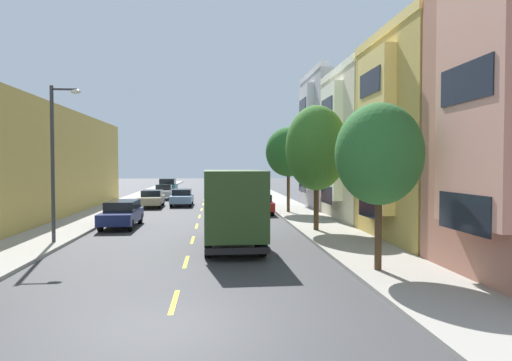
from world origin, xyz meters
name	(u,v)px	position (x,y,z in m)	size (l,w,h in m)	color
ground_plane	(203,206)	(0.00, 30.00, 0.00)	(160.00, 160.00, 0.00)	#38383A
sidewalk_left	(113,208)	(-7.10, 28.00, 0.07)	(3.20, 120.00, 0.14)	#A39E93
sidewalk_right	(288,207)	(7.10, 28.00, 0.07)	(3.20, 120.00, 0.14)	#A39E93
lane_centerline_dashes	(201,213)	(0.00, 24.50, 0.00)	(0.14, 47.20, 0.01)	yellow
townhouse_second_mustard	(501,141)	(14.49, 10.64, 4.71)	(12.41, 7.97, 9.83)	tan
townhouse_third_cream	(422,148)	(14.45, 18.81, 4.65)	(12.33, 7.97, 9.71)	beige
townhouse_fourth_dove_grey	(390,143)	(15.49, 26.98, 5.35)	(14.39, 7.97, 11.11)	#A8A8AD
street_tree_nearest	(379,154)	(6.40, 4.54, 3.93)	(2.86, 2.86, 5.47)	#47331E
street_tree_second	(316,148)	(6.40, 13.90, 4.46)	(3.26, 3.26, 6.57)	#47331E
street_tree_third	(288,152)	(6.40, 23.25, 4.50)	(3.31, 3.31, 6.17)	#47331E
street_lamp	(56,152)	(-5.95, 11.12, 4.15)	(1.35, 0.28, 6.93)	#38383D
delivery_box_truck	(232,204)	(1.81, 9.91, 1.89)	(2.56, 7.10, 3.35)	#2D471E
parked_wagon_orange	(249,192)	(4.46, 36.17, 0.80)	(1.93, 4.74, 1.50)	orange
parked_wagon_charcoal	(240,186)	(4.25, 49.56, 0.80)	(1.85, 4.71, 1.50)	#333338
parked_suv_teal	(168,187)	(-4.47, 45.13, 0.99)	(1.98, 4.81, 1.93)	#195B60
parked_wagon_burgundy	(253,196)	(4.40, 30.15, 0.80)	(1.93, 4.74, 1.50)	maroon
parked_hatchback_white	(243,190)	(4.24, 41.97, 0.76)	(1.81, 4.03, 1.50)	silver
parked_sedan_champagne	(152,198)	(-4.21, 29.27, 0.75)	(1.90, 4.54, 1.43)	tan
parked_sedan_red	(259,203)	(4.28, 23.47, 0.75)	(1.81, 4.50, 1.43)	#AD1E1E
parked_wagon_navy	(122,213)	(-4.25, 16.89, 0.80)	(1.84, 4.71, 1.50)	navy
parked_hatchback_silver	(164,192)	(-4.22, 38.27, 0.76)	(1.82, 4.03, 1.50)	#B2B5BA
moving_sky_sedan	(182,197)	(-1.80, 30.60, 0.75)	(1.80, 4.50, 1.43)	#7A9EC6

